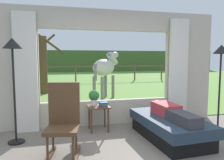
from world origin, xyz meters
TOP-DOWN VIEW (x-y plane):
  - back_wall_with_window at (0.00, 2.26)m, footprint 5.20×0.12m
  - curtain_panel_left at (-1.69, 2.12)m, footprint 0.44×0.10m
  - curtain_panel_right at (1.69, 2.12)m, footprint 0.44×0.10m
  - outdoor_pasture_lawn at (0.00, 13.16)m, footprint 36.00×21.68m
  - distant_hill_ridge at (0.00, 23.00)m, footprint 36.00×2.00m
  - recliner_sofa at (0.91, 1.06)m, footprint 0.99×1.74m
  - reclining_person at (0.91, 1.01)m, footprint 0.37×1.44m
  - rocking_chair at (-1.00, 0.81)m, footprint 0.58×0.76m
  - side_table at (-0.28, 1.84)m, footprint 0.44×0.44m
  - potted_plant at (-0.36, 1.90)m, footprint 0.22×0.22m
  - book_stack at (-0.18, 1.78)m, footprint 0.19×0.16m
  - floor_lamp_left at (-1.81, 1.53)m, footprint 0.32×0.32m
  - floor_lamp_right at (2.09, 1.21)m, footprint 0.32×0.32m
  - horse at (0.58, 5.27)m, footprint 1.44×1.61m
  - pasture_tree at (-1.70, 6.99)m, footprint 1.67×1.67m
  - pasture_fence_line at (0.00, 11.61)m, footprint 16.10×0.10m

SIDE VIEW (x-z plane):
  - outdoor_pasture_lawn at x=0.00m, z-range 0.00..0.02m
  - recliner_sofa at x=0.91m, z-range 0.01..0.43m
  - side_table at x=-0.28m, z-range 0.17..0.69m
  - reclining_person at x=0.91m, z-range 0.41..0.63m
  - rocking_chair at x=-1.00m, z-range -0.01..1.11m
  - book_stack at x=-0.18m, z-range 0.52..0.60m
  - potted_plant at x=-0.36m, z-range 0.54..0.86m
  - pasture_fence_line at x=0.00m, z-range 0.19..1.29m
  - horse at x=0.58m, z-range 0.29..2.02m
  - curtain_panel_left at x=-1.69m, z-range 0.00..2.40m
  - curtain_panel_right at x=1.69m, z-range 0.00..2.40m
  - distant_hill_ridge at x=0.00m, z-range 0.00..2.40m
  - back_wall_with_window at x=0.00m, z-range -0.03..2.52m
  - pasture_tree at x=-1.70m, z-range 0.04..2.62m
  - floor_lamp_right at x=2.09m, z-range 0.54..2.30m
  - floor_lamp_left at x=-1.81m, z-range 0.56..2.40m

